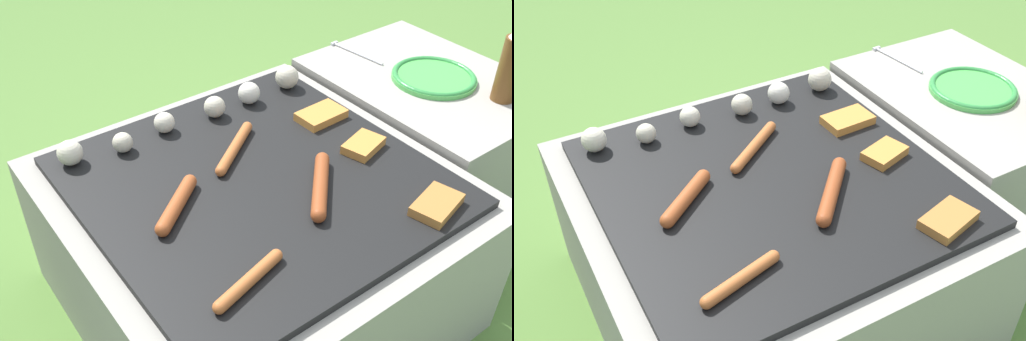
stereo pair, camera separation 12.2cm
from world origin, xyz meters
TOP-DOWN VIEW (x-y plane):
  - ground_plane at (0.00, 0.00)m, footprint 14.00×14.00m
  - grill at (0.00, 0.00)m, footprint 0.78×0.78m
  - side_ledge at (0.62, 0.07)m, footprint 0.44×0.60m
  - sausage_front_left at (-0.18, 0.01)m, footprint 0.14×0.12m
  - sausage_mid_right at (0.08, -0.11)m, footprint 0.15×0.16m
  - sausage_front_center at (-0.18, -0.23)m, footprint 0.17×0.06m
  - sausage_back_right at (0.02, 0.10)m, footprint 0.17×0.13m
  - bread_slice_left at (0.26, 0.09)m, footprint 0.11×0.07m
  - bread_slice_center at (0.22, -0.28)m, footprint 0.12×0.09m
  - bread_slice_right at (0.25, -0.06)m, footprint 0.11×0.08m
  - mushroom_row at (0.03, 0.26)m, footprint 0.63×0.08m
  - plate_colorful at (0.62, 0.06)m, footprint 0.22×0.22m
  - condiment_bottle at (0.68, -0.11)m, footprint 0.06×0.06m
  - fork_utensil at (0.56, 0.30)m, footprint 0.03×0.18m

SIDE VIEW (x-z plane):
  - ground_plane at x=0.00m, z-range 0.00..0.00m
  - grill at x=0.00m, z-range 0.00..0.37m
  - side_ledge at x=0.62m, z-range 0.00..0.37m
  - fork_utensil at x=0.56m, z-range 0.37..0.38m
  - plate_colorful at x=0.62m, z-range 0.37..0.39m
  - bread_slice_left at x=0.26m, z-range 0.37..0.39m
  - bread_slice_center at x=0.22m, z-range 0.37..0.39m
  - bread_slice_right at x=0.25m, z-range 0.37..0.39m
  - sausage_front_center at x=-0.18m, z-range 0.37..0.40m
  - sausage_back_right at x=0.02m, z-range 0.37..0.40m
  - sausage_front_left at x=-0.18m, z-range 0.37..0.40m
  - sausage_mid_right at x=0.08m, z-range 0.37..0.40m
  - mushroom_row at x=0.03m, z-range 0.37..0.43m
  - condiment_bottle at x=0.68m, z-range 0.37..0.56m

